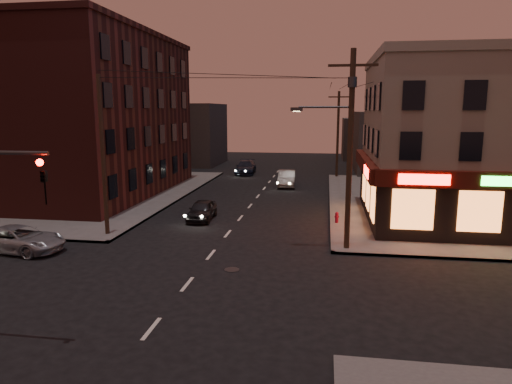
% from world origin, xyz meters
% --- Properties ---
extents(ground, '(120.00, 120.00, 0.00)m').
position_xyz_m(ground, '(0.00, 0.00, 0.00)').
color(ground, black).
rests_on(ground, ground).
extents(sidewalk_ne, '(24.00, 28.00, 0.15)m').
position_xyz_m(sidewalk_ne, '(18.00, 19.00, 0.07)').
color(sidewalk_ne, '#514F4C').
rests_on(sidewalk_ne, ground).
extents(sidewalk_nw, '(24.00, 28.00, 0.15)m').
position_xyz_m(sidewalk_nw, '(-18.00, 19.00, 0.07)').
color(sidewalk_nw, '#514F4C').
rests_on(sidewalk_nw, ground).
extents(pizza_building, '(15.85, 12.85, 10.50)m').
position_xyz_m(pizza_building, '(15.93, 13.43, 5.35)').
color(pizza_building, gray).
rests_on(pizza_building, sidewalk_ne).
extents(brick_apartment, '(12.00, 20.00, 13.00)m').
position_xyz_m(brick_apartment, '(-14.50, 19.00, 6.65)').
color(brick_apartment, '#471B17').
rests_on(brick_apartment, sidewalk_nw).
extents(bg_building_ne_a, '(10.00, 12.00, 7.00)m').
position_xyz_m(bg_building_ne_a, '(14.00, 38.00, 3.50)').
color(bg_building_ne_a, '#3F3D3A').
rests_on(bg_building_ne_a, ground).
extents(bg_building_nw, '(9.00, 10.00, 8.00)m').
position_xyz_m(bg_building_nw, '(-13.00, 42.00, 4.00)').
color(bg_building_nw, '#3F3D3A').
rests_on(bg_building_nw, ground).
extents(bg_building_ne_b, '(8.00, 8.00, 6.00)m').
position_xyz_m(bg_building_ne_b, '(12.00, 52.00, 3.00)').
color(bg_building_ne_b, '#3F3D3A').
rests_on(bg_building_ne_b, ground).
extents(utility_pole_main, '(4.20, 0.44, 10.00)m').
position_xyz_m(utility_pole_main, '(6.68, 5.80, 5.76)').
color(utility_pole_main, '#382619').
rests_on(utility_pole_main, sidewalk_ne).
extents(utility_pole_far, '(0.26, 0.26, 9.00)m').
position_xyz_m(utility_pole_far, '(6.80, 32.00, 4.65)').
color(utility_pole_far, '#382619').
rests_on(utility_pole_far, sidewalk_ne).
extents(utility_pole_west, '(0.24, 0.24, 9.00)m').
position_xyz_m(utility_pole_west, '(-6.80, 6.50, 4.65)').
color(utility_pole_west, '#382619').
rests_on(utility_pole_west, sidewalk_nw).
extents(suv_cross, '(4.96, 2.70, 1.32)m').
position_xyz_m(suv_cross, '(-9.90, 3.05, 0.66)').
color(suv_cross, gray).
rests_on(suv_cross, ground).
extents(sedan_near, '(1.66, 3.84, 1.29)m').
position_xyz_m(sedan_near, '(-2.45, 11.26, 0.64)').
color(sedan_near, black).
rests_on(sedan_near, ground).
extents(sedan_mid, '(1.80, 4.62, 1.50)m').
position_xyz_m(sedan_mid, '(1.96, 25.59, 0.75)').
color(sedan_mid, slate).
rests_on(sedan_mid, ground).
extents(sedan_far, '(2.37, 5.23, 1.49)m').
position_xyz_m(sedan_far, '(-3.44, 33.55, 0.74)').
color(sedan_far, black).
rests_on(sedan_far, ground).
extents(fire_hydrant, '(0.31, 0.31, 0.71)m').
position_xyz_m(fire_hydrant, '(6.40, 11.12, 0.53)').
color(fire_hydrant, maroon).
rests_on(fire_hydrant, sidewalk_ne).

